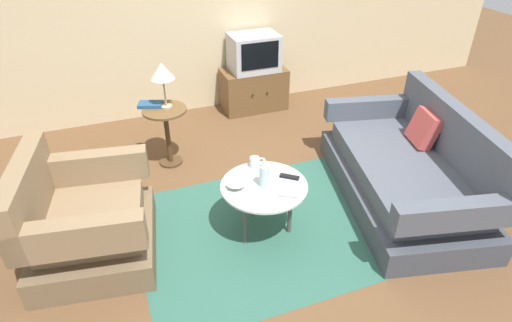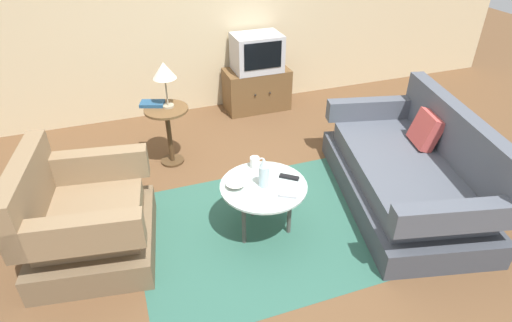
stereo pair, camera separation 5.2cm
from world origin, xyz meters
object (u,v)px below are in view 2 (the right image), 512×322
at_px(coffee_table, 263,190).
at_px(bowl, 236,185).
at_px(television, 257,53).
at_px(table_lamp, 164,72).
at_px(armchair, 85,222).
at_px(couch, 410,174).
at_px(tv_remote_dark, 289,177).
at_px(tv_remote_silver, 288,195).
at_px(vase, 264,172).
at_px(side_table, 168,125).
at_px(mug, 255,162).
at_px(book, 152,104).
at_px(tv_stand, 257,89).

xyz_separation_m(coffee_table, bowl, (-0.22, 0.05, 0.07)).
relative_size(television, table_lamp, 1.28).
relative_size(armchair, couch, 0.54).
height_order(tv_remote_dark, tv_remote_silver, same).
xyz_separation_m(vase, bowl, (-0.22, 0.05, -0.10)).
relative_size(armchair, side_table, 1.77).
distance_m(table_lamp, bowl, 1.45).
distance_m(vase, tv_remote_silver, 0.26).
relative_size(vase, mug, 2.00).
distance_m(coffee_table, vase, 0.17).
xyz_separation_m(table_lamp, tv_remote_dark, (0.75, -1.35, -0.52)).
relative_size(vase, book, 0.96).
height_order(armchair, tv_remote_silver, armchair).
bearing_deg(mug, table_lamp, 116.23).
height_order(coffee_table, tv_remote_silver, tv_remote_silver).
bearing_deg(tv_remote_silver, television, -74.61).
distance_m(vase, mug, 0.29).
distance_m(tv_stand, vase, 2.44).
height_order(vase, tv_remote_silver, vase).
distance_m(side_table, television, 1.64).
relative_size(tv_stand, vase, 3.17).
bearing_deg(table_lamp, book, 148.58).
relative_size(tv_stand, bowl, 5.23).
xyz_separation_m(tv_remote_dark, book, (-0.89, 1.44, 0.16)).
xyz_separation_m(television, bowl, (-0.98, -2.24, -0.26)).
bearing_deg(armchair, tv_remote_silver, 83.18).
distance_m(armchair, coffee_table, 1.42).
bearing_deg(tv_stand, couch, -74.25).
height_order(mug, book, book).
height_order(vase, book, vase).
height_order(vase, bowl, vase).
relative_size(side_table, book, 2.33).
bearing_deg(table_lamp, bowl, -77.41).
xyz_separation_m(armchair, tv_remote_dark, (1.63, -0.21, 0.18)).
bearing_deg(coffee_table, tv_stand, 71.66).
distance_m(tv_stand, bowl, 2.46).
height_order(mug, tv_remote_silver, mug).
bearing_deg(tv_stand, bowl, -113.53).
relative_size(armchair, bowl, 7.12).
height_order(armchair, book, armchair).
distance_m(couch, side_table, 2.40).
bearing_deg(television, coffee_table, -108.40).
distance_m(side_table, tv_remote_dark, 1.54).
relative_size(armchair, book, 4.13).
relative_size(tv_stand, table_lamp, 1.78).
distance_m(armchair, tv_remote_dark, 1.65).
xyz_separation_m(armchair, television, (2.15, 2.06, 0.45)).
relative_size(side_table, tv_remote_dark, 4.08).
bearing_deg(tv_remote_silver, table_lamp, -38.15).
height_order(tv_stand, tv_remote_dark, tv_stand).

